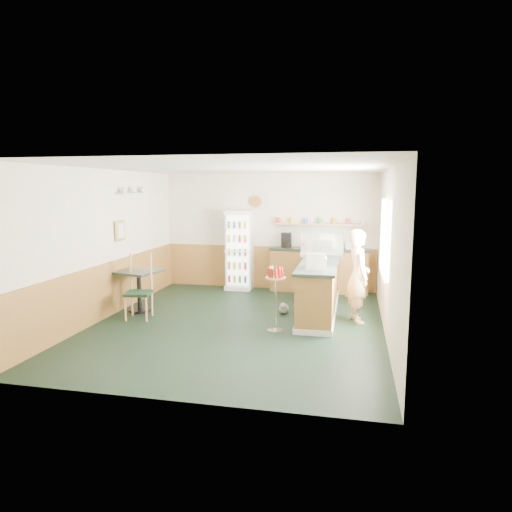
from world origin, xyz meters
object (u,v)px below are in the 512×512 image
(cafe_table, at_px, (139,283))
(cafe_chair, at_px, (141,284))
(cash_register, at_px, (316,263))
(drinks_fridge, at_px, (239,250))
(condiment_stand, at_px, (276,288))
(shopkeeper, at_px, (358,276))
(display_case, at_px, (322,244))

(cafe_table, relative_size, cafe_chair, 0.74)
(cash_register, distance_m, cafe_chair, 3.22)
(drinks_fridge, xyz_separation_m, condiment_stand, (1.37, -3.00, -0.19))
(drinks_fridge, height_order, cafe_chair, drinks_fridge)
(condiment_stand, distance_m, cafe_table, 2.86)
(shopkeeper, bearing_deg, cafe_chair, 81.27)
(cash_register, relative_size, condiment_stand, 0.34)
(drinks_fridge, relative_size, shopkeeper, 1.11)
(cafe_table, xyz_separation_m, cafe_chair, (0.22, -0.36, 0.05))
(drinks_fridge, xyz_separation_m, cafe_table, (-1.40, -2.34, -0.36))
(display_case, distance_m, condiment_stand, 2.01)
(condiment_stand, bearing_deg, cafe_chair, 173.33)
(display_case, relative_size, shopkeeper, 0.51)
(condiment_stand, height_order, cafe_chair, cafe_chair)
(display_case, relative_size, cafe_chair, 0.71)
(condiment_stand, xyz_separation_m, cafe_table, (-2.77, 0.66, -0.17))
(shopkeeper, bearing_deg, condiment_stand, 105.56)
(drinks_fridge, relative_size, condiment_stand, 1.73)
(shopkeeper, bearing_deg, cafe_table, 75.82)
(shopkeeper, relative_size, cafe_table, 1.89)
(condiment_stand, relative_size, cafe_chair, 0.90)
(display_case, bearing_deg, shopkeeper, -55.32)
(display_case, bearing_deg, drinks_fridge, 149.85)
(drinks_fridge, relative_size, cafe_table, 2.11)
(cash_register, xyz_separation_m, condiment_stand, (-0.63, -0.39, -0.37))
(cash_register, xyz_separation_m, shopkeeper, (0.70, 0.44, -0.28))
(cash_register, height_order, shopkeeper, shopkeeper)
(cash_register, bearing_deg, display_case, 85.82)
(display_case, bearing_deg, cash_register, -90.00)
(shopkeeper, bearing_deg, drinks_fridge, 34.62)
(cash_register, xyz_separation_m, cafe_chair, (-3.18, -0.09, -0.49))
(drinks_fridge, xyz_separation_m, cafe_chair, (-1.19, -2.71, -0.30))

